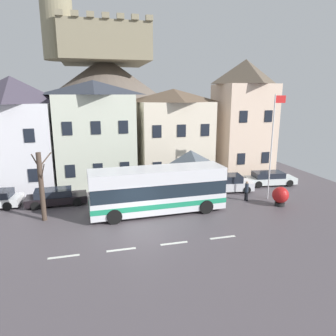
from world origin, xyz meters
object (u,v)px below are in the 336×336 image
at_px(hilltop_castle, 106,99).
at_px(parked_car_00, 270,178).
at_px(pedestrian_01, 247,190).
at_px(bare_tree_01, 41,186).
at_px(townhouse_01, 16,134).
at_px(parked_car_02, 229,183).
at_px(flagpole, 273,141).
at_px(townhouse_02, 95,133).
at_px(parked_car_01, 56,197).
at_px(transit_bus, 158,190).
at_px(harbour_buoy, 280,195).
at_px(public_bench, 206,182).
at_px(townhouse_04, 243,119).
at_px(bus_shelter, 191,159).
at_px(townhouse_03, 173,135).
at_px(pedestrian_00, 197,189).

height_order(hilltop_castle, parked_car_00, hilltop_castle).
distance_m(pedestrian_01, bare_tree_01, 15.18).
bearing_deg(townhouse_01, parked_car_02, -16.74).
xyz_separation_m(parked_car_00, flagpole, (-2.30, -3.53, 4.10)).
relative_size(townhouse_02, parked_car_01, 2.10).
height_order(transit_bus, parked_car_01, transit_bus).
distance_m(parked_car_01, pedestrian_01, 14.89).
distance_m(hilltop_castle, parked_car_02, 30.90).
height_order(parked_car_00, harbour_buoy, harbour_buoy).
bearing_deg(public_bench, townhouse_01, 166.95).
relative_size(parked_car_01, flagpole, 0.55).
xyz_separation_m(transit_bus, parked_car_01, (-7.24, 3.56, -1.03)).
bearing_deg(townhouse_02, townhouse_04, -1.01).
height_order(townhouse_04, bus_shelter, townhouse_04).
xyz_separation_m(parked_car_00, parked_car_01, (-18.89, -0.65, -0.01)).
height_order(bus_shelter, parked_car_01, bus_shelter).
bearing_deg(parked_car_01, parked_car_00, -0.42).
bearing_deg(parked_car_01, townhouse_03, 23.51).
bearing_deg(hilltop_castle, pedestrian_00, -80.41).
distance_m(townhouse_03, pedestrian_01, 9.61).
height_order(parked_car_00, bare_tree_01, bare_tree_01).
bearing_deg(parked_car_00, townhouse_01, 175.17).
distance_m(transit_bus, bare_tree_01, 7.79).
relative_size(townhouse_02, harbour_buoy, 6.42).
height_order(townhouse_03, pedestrian_01, townhouse_03).
relative_size(transit_bus, parked_car_01, 2.13).
bearing_deg(pedestrian_01, pedestrian_00, 159.97).
bearing_deg(townhouse_03, townhouse_02, 179.51).
relative_size(townhouse_04, parked_car_02, 2.80).
xyz_separation_m(townhouse_03, bus_shelter, (-0.02, -5.46, -1.31)).
xyz_separation_m(townhouse_04, harbour_buoy, (-1.62, -9.59, -5.01)).
xyz_separation_m(bus_shelter, bare_tree_01, (-11.27, -2.79, -0.66)).
relative_size(pedestrian_01, flagpole, 0.19).
bearing_deg(pedestrian_00, flagpole, -13.65).
distance_m(townhouse_01, public_bench, 17.30).
height_order(townhouse_04, pedestrian_00, townhouse_04).
height_order(hilltop_castle, pedestrian_00, hilltop_castle).
bearing_deg(bus_shelter, parked_car_02, 0.95).
xyz_separation_m(bus_shelter, parked_car_01, (-10.78, 0.22, -2.47)).
relative_size(townhouse_02, pedestrian_00, 6.29).
bearing_deg(townhouse_03, townhouse_01, -179.73).
xyz_separation_m(townhouse_01, flagpole, (20.00, -8.06, -0.17)).
relative_size(transit_bus, public_bench, 6.27).
distance_m(townhouse_04, parked_car_02, 8.24).
bearing_deg(hilltop_castle, townhouse_02, -96.06).
distance_m(transit_bus, pedestrian_00, 4.31).
bearing_deg(townhouse_03, pedestrian_00, -88.84).
xyz_separation_m(transit_bus, bare_tree_01, (-7.73, 0.55, 0.78)).
distance_m(townhouse_04, bare_tree_01, 20.59).
height_order(transit_bus, public_bench, transit_bus).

